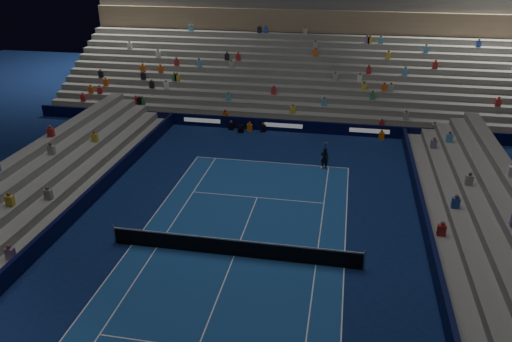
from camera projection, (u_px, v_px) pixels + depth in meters
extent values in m
plane|color=#0B1A47|center=(234.00, 256.00, 25.06)|extent=(90.00, 90.00, 0.00)
cube|color=navy|center=(234.00, 256.00, 25.06)|extent=(10.97, 23.77, 0.01)
cube|color=black|center=(284.00, 125.00, 41.35)|extent=(44.00, 0.25, 1.00)
cube|color=#080D32|center=(436.00, 269.00, 23.23)|extent=(0.25, 37.00, 1.00)
cube|color=black|center=(57.00, 229.00, 26.47)|extent=(0.25, 37.00, 1.00)
cube|color=slate|center=(285.00, 124.00, 42.35)|extent=(44.00, 1.00, 0.50)
cube|color=slate|center=(287.00, 118.00, 43.14)|extent=(44.00, 1.00, 1.00)
cube|color=slate|center=(288.00, 112.00, 43.92)|extent=(44.00, 1.00, 1.50)
cube|color=slate|center=(290.00, 106.00, 44.71)|extent=(44.00, 1.00, 2.00)
cube|color=slate|center=(291.00, 100.00, 45.50)|extent=(44.00, 1.00, 2.50)
cube|color=slate|center=(292.00, 94.00, 46.29)|extent=(44.00, 1.00, 3.00)
cube|color=slate|center=(294.00, 89.00, 47.07)|extent=(44.00, 1.00, 3.50)
cube|color=slate|center=(295.00, 83.00, 47.86)|extent=(44.00, 1.00, 4.00)
cube|color=slate|center=(296.00, 78.00, 48.65)|extent=(44.00, 1.00, 4.50)
cube|color=slate|center=(297.00, 73.00, 49.43)|extent=(44.00, 1.00, 5.00)
cube|color=slate|center=(299.00, 68.00, 50.22)|extent=(44.00, 1.00, 5.50)
cube|color=slate|center=(300.00, 64.00, 51.01)|extent=(44.00, 1.00, 6.00)
cube|color=#7C674D|center=(302.00, 21.00, 50.27)|extent=(44.00, 0.60, 2.20)
cube|color=slate|center=(453.00, 275.00, 23.20)|extent=(1.00, 37.00, 0.50)
cube|color=slate|center=(477.00, 273.00, 22.93)|extent=(1.00, 37.00, 1.00)
cube|color=slate|center=(501.00, 271.00, 22.66)|extent=(1.00, 37.00, 1.50)
cube|color=slate|center=(44.00, 231.00, 26.71)|extent=(1.00, 37.00, 0.50)
cube|color=slate|center=(26.00, 226.00, 26.77)|extent=(1.00, 37.00, 1.00)
cube|color=slate|center=(8.00, 220.00, 26.83)|extent=(1.00, 37.00, 1.50)
cylinder|color=#B2B2B7|center=(114.00, 234.00, 25.90)|extent=(0.10, 0.10, 1.10)
cylinder|color=#B2B2B7|center=(364.00, 260.00, 23.76)|extent=(0.10, 0.10, 1.10)
cube|color=black|center=(234.00, 248.00, 24.87)|extent=(12.80, 0.03, 0.90)
cube|color=white|center=(234.00, 240.00, 24.66)|extent=(12.80, 0.04, 0.08)
imported|color=black|center=(325.00, 158.00, 34.44)|extent=(0.64, 0.50, 1.54)
cube|color=black|center=(241.00, 129.00, 41.26)|extent=(0.46, 0.56, 0.59)
cylinder|color=black|center=(240.00, 128.00, 40.79)|extent=(0.17, 0.36, 0.16)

